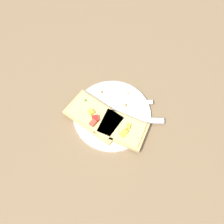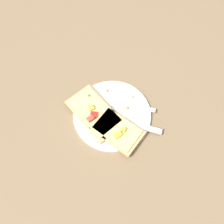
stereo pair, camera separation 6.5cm
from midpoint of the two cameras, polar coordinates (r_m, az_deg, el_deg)
ground_plane at (r=0.67m, az=-2.76°, el=-1.10°), size 4.00×4.00×0.00m
plate at (r=0.67m, az=-2.79°, el=-0.89°), size 0.24×0.24×0.01m
fork at (r=0.68m, az=-1.35°, el=2.12°), size 0.12×0.18×0.01m
knife at (r=0.65m, az=3.03°, el=-2.35°), size 0.11×0.20×0.01m
pizza_slice_main at (r=0.65m, az=-7.34°, el=-1.35°), size 0.12×0.18×0.03m
pizza_slice_corner at (r=0.63m, az=-0.38°, el=-4.72°), size 0.10×0.15×0.03m
crumb_scatter at (r=0.66m, az=-1.63°, el=-0.36°), size 0.16×0.12×0.01m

